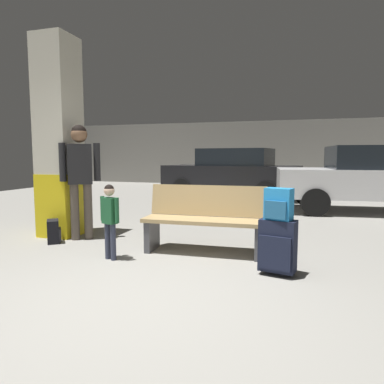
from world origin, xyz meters
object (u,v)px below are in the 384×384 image
suitcase (277,246)px  child (110,214)px  backpack_bright (278,204)px  parked_car_near (373,177)px  adult (80,169)px  parked_car_far (232,171)px  structural_pillar (59,139)px  backpack_dark_floor (54,232)px  bench (205,220)px

suitcase → child: size_ratio=0.64×
backpack_bright → parked_car_near: bearing=69.9°
parked_car_near → adult: bearing=-139.0°
parked_car_far → adult: bearing=-101.1°
adult → parked_car_far: 6.32m
structural_pillar → backpack_dark_floor: bearing=-66.9°
backpack_dark_floor → parked_car_near: (5.08, 4.48, 0.64)m
bench → backpack_bright: backpack_bright is taller
suitcase → parked_car_near: parked_car_near is taller
backpack_bright → backpack_dark_floor: (-3.26, 0.49, -0.60)m
child → adult: 1.36m
suitcase → backpack_dark_floor: (-3.26, 0.49, -0.15)m
backpack_dark_floor → parked_car_far: parked_car_far is taller
bench → adult: bearing=175.5°
parked_car_near → backpack_dark_floor: bearing=-138.6°
adult → child: bearing=-40.2°
adult → backpack_dark_floor: size_ratio=5.15×
backpack_dark_floor → child: bearing=-22.1°
backpack_bright → backpack_dark_floor: backpack_bright is taller
child → parked_car_far: (0.25, 7.01, 0.23)m
suitcase → parked_car_near: 5.32m
bench → parked_car_near: bearing=57.1°
child → parked_car_far: size_ratio=0.22×
child → parked_car_far: bearing=88.0°
structural_pillar → parked_car_far: bearing=74.3°
suitcase → backpack_bright: 0.45m
bench → parked_car_far: 6.41m
bench → backpack_dark_floor: size_ratio=4.76×
structural_pillar → suitcase: structural_pillar is taller
structural_pillar → adult: bearing=-18.5°
suitcase → parked_car_far: parked_car_far is taller
structural_pillar → child: (1.45, -0.98, -0.98)m
structural_pillar → suitcase: (3.46, -0.96, -1.24)m
structural_pillar → parked_car_far: structural_pillar is taller
bench → parked_car_far: bearing=97.1°
suitcase → adult: (-2.98, 0.80, 0.76)m
backpack_bright → adult: 3.10m
structural_pillar → backpack_dark_floor: 1.48m
suitcase → adult: 3.18m
adult → bench: bearing=-4.5°
suitcase → backpack_bright: (-0.00, -0.00, 0.45)m
parked_car_far → suitcase: bearing=-75.8°
backpack_bright → adult: (-2.98, 0.80, 0.31)m
bench → parked_car_far: (-0.79, 6.36, 0.36)m
bench → backpack_bright: (0.98, -0.64, 0.33)m
bench → child: size_ratio=1.73×
bench → adult: 2.11m
parked_car_near → parked_car_far: (-3.59, 2.03, 0.00)m
child → parked_car_near: bearing=52.4°
child → parked_car_near: parked_car_near is taller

